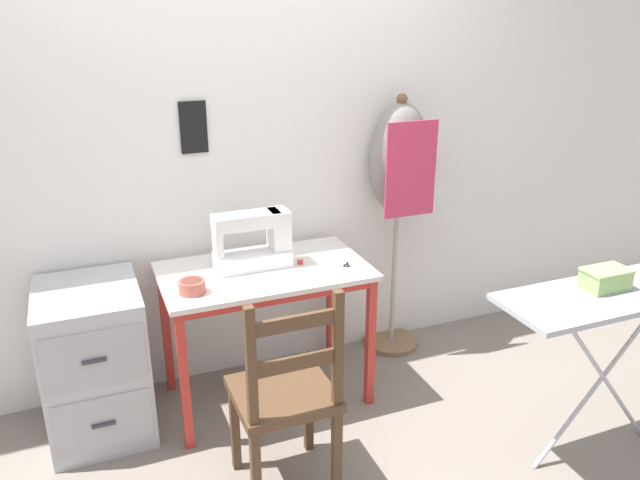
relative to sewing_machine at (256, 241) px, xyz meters
The scene contains 12 objects.
ground_plane 0.92m from the sewing_machine, 86.07° to the right, with size 14.00×14.00×0.00m, color gray.
wall_back 0.53m from the sewing_machine, 85.85° to the left, with size 10.00×0.06×2.55m.
sewing_table 0.23m from the sewing_machine, 67.59° to the right, with size 1.00×0.59×0.72m.
sewing_machine is the anchor object (origin of this frame).
fabric_bowl 0.41m from the sewing_machine, 152.81° to the right, with size 0.12×0.12×0.06m.
scissors 0.46m from the sewing_machine, 18.46° to the right, with size 0.09×0.11×0.01m.
thread_spool_near_machine 0.24m from the sewing_machine, 15.00° to the right, with size 0.03×0.03×0.04m.
wooden_chair 0.82m from the sewing_machine, 98.12° to the right, with size 0.40×0.38×0.94m.
filing_cabinet 0.93m from the sewing_machine, behind, with size 0.46×0.55×0.73m.
dress_form 0.92m from the sewing_machine, 11.88° to the left, with size 0.35×0.32×1.49m.
ironing_board 1.62m from the sewing_machine, 38.66° to the right, with size 1.06×0.36×0.82m.
storage_box 1.56m from the sewing_machine, 38.74° to the right, with size 0.19×0.12×0.09m.
Camera 1 is at (-0.79, -2.39, 1.92)m, focal length 35.00 mm.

